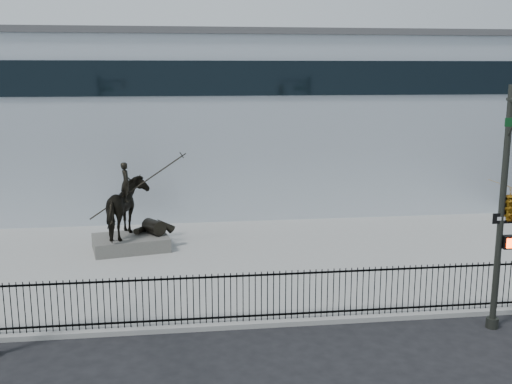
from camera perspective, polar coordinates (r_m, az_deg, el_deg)
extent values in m
plane|color=black|center=(16.93, -0.06, -14.31)|extent=(120.00, 120.00, 0.00)
cube|color=gray|center=(23.37, -2.27, -6.68)|extent=(30.00, 12.00, 0.15)
cube|color=#AFB7BF|center=(35.28, -4.25, 6.85)|extent=(44.00, 14.00, 9.00)
cube|color=black|center=(17.94, -0.58, -11.72)|extent=(22.00, 0.05, 0.05)
cube|color=black|center=(17.48, -0.59, -7.96)|extent=(22.00, 0.05, 0.05)
cube|color=black|center=(17.71, -0.59, -9.94)|extent=(22.00, 0.03, 1.50)
cube|color=#514E4A|center=(25.14, -11.85, -4.76)|extent=(3.32, 2.59, 0.56)
imported|color=black|center=(24.78, -11.99, -1.51)|extent=(2.44, 2.70, 2.37)
imported|color=black|center=(24.55, -12.31, 0.94)|extent=(0.49, 0.65, 1.60)
cylinder|color=black|center=(24.64, -11.32, 0.44)|extent=(3.74, 0.81, 2.41)
cylinder|color=#282A25|center=(19.15, 21.56, -11.50)|extent=(0.36, 0.36, 0.30)
cylinder|color=#282A25|center=(18.15, 22.34, -1.69)|extent=(0.18, 0.18, 7.00)
imported|color=#C48215|center=(18.22, 22.99, -1.05)|extent=(0.53, 2.48, 1.00)
cube|color=black|center=(18.46, 22.96, -4.41)|extent=(0.38, 0.22, 0.38)
cube|color=#FF2D05|center=(18.37, 23.15, -4.51)|extent=(0.28, 0.02, 0.28)
cube|color=black|center=(18.25, 22.92, -2.32)|extent=(0.95, 0.03, 0.30)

